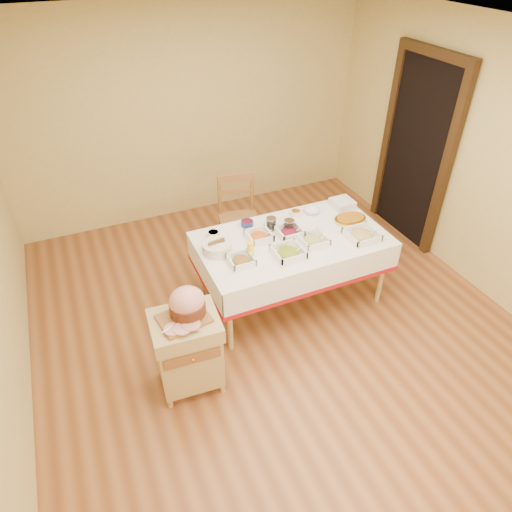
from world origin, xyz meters
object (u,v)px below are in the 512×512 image
Objects in this scene: mustard_bottle at (250,248)px; bread_basket at (217,247)px; dining_table at (291,252)px; ham_on_board at (187,305)px; dining_chair at (239,218)px; preserve_jar_left at (271,224)px; butcher_cart at (188,349)px; plate_stack at (342,203)px; preserve_jar_right at (289,226)px; brass_platter at (350,219)px.

bread_basket is at bearing 144.61° from mustard_bottle.
ham_on_board is (-1.23, -0.62, 0.26)m from dining_table.
dining_chair reaches higher than bread_basket.
dining_chair is 7.52× the size of preserve_jar_left.
butcher_cart is 3.44× the size of plate_stack.
plate_stack is (1.25, 0.43, -0.05)m from mustard_bottle.
preserve_jar_right is at bearing -76.09° from dining_chair.
bread_basket is at bearing -176.62° from preserve_jar_right.
ham_on_board reaches higher than mustard_bottle.
preserve_jar_left reaches higher than brass_platter.
dining_table is 1.86× the size of dining_chair.
dining_chair is at bearing 57.20° from bread_basket.
preserve_jar_left is at bearing 13.30° from bread_basket.
dining_table is 0.55m from mustard_bottle.
ham_on_board reaches higher than bread_basket.
dining_table is at bearing -157.35° from plate_stack.
ham_on_board is 1.46m from preserve_jar_right.
bread_basket reaches higher than dining_table.
preserve_jar_left reaches higher than plate_stack.
preserve_jar_right is 0.48× the size of bread_basket.
preserve_jar_right is 0.77m from bread_basket.
mustard_bottle is (-0.36, -0.33, 0.03)m from preserve_jar_left.
plate_stack is (0.88, 0.10, -0.02)m from preserve_jar_left.
preserve_jar_left is at bearing 118.25° from dining_table.
dining_table is at bearing -61.75° from preserve_jar_left.
butcher_cart is at bearing -142.80° from preserve_jar_left.
preserve_jar_left reaches higher than bread_basket.
preserve_jar_right is at bearing -35.19° from preserve_jar_left.
preserve_jar_left is (0.06, -0.72, 0.31)m from dining_chair.
preserve_jar_left is 0.60× the size of plate_stack.
dining_table is 1.41m from ham_on_board.
ham_on_board is at bearing -125.22° from bread_basket.
dining_chair is 7.64× the size of preserve_jar_right.
mustard_bottle is at bearing 34.63° from butcher_cart.
preserve_jar_right is (0.20, -0.83, 0.31)m from dining_chair.
plate_stack reaches higher than brass_platter.
dining_chair is at bearing 73.95° from mustard_bottle.
brass_platter is (1.17, 0.15, -0.07)m from mustard_bottle.
brass_platter reaches higher than butcher_cart.
butcher_cart is 2.79× the size of bread_basket.
brass_platter reaches higher than dining_table.
mustard_bottle is 1.32m from plate_stack.
brass_platter is (-0.08, -0.27, -0.02)m from plate_stack.
butcher_cart is 5.87× the size of preserve_jar_right.
dining_table is at bearing -176.24° from brass_platter.
ham_on_board is at bearing -153.23° from dining_table.
dining_table is 14.20× the size of preserve_jar_right.
ham_on_board is at bearing -160.84° from brass_platter.
mustard_bottle is 0.56× the size of brass_platter.
preserve_jar_left is 0.18m from preserve_jar_right.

